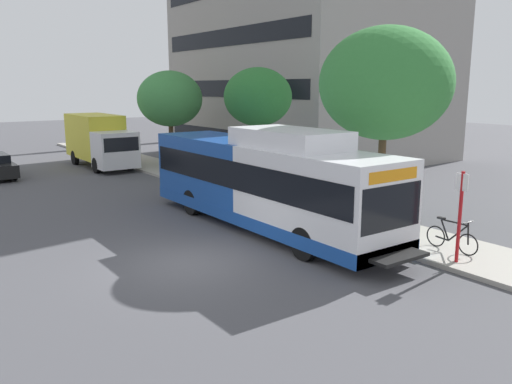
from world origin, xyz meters
The scene contains 10 objects.
ground_plane centered at (0.00, 8.00, 0.00)m, with size 120.00×120.00×0.00m, color #4C4C51.
sidewalk_curb centered at (7.00, 6.00, 0.07)m, with size 3.00×56.00×0.14m, color #A8A399.
transit_bus centered at (4.04, 1.79, 1.70)m, with size 2.58×12.25×3.65m.
bus_stop_sign_pole centered at (6.03, -4.68, 1.65)m, with size 0.10×0.36×2.60m.
bicycle_parked centered at (6.78, -3.99, 0.56)m, with size 0.52×1.76×1.02m.
street_tree_near_stop centered at (7.98, -0.13, 5.11)m, with size 4.72×4.72×6.98m.
street_tree_mid_block centered at (8.04, 7.69, 4.50)m, with size 3.27×3.27×5.77m.
street_tree_far_block centered at (7.75, 16.45, 4.26)m, with size 3.96×3.96×5.81m.
box_truck_background centered at (4.26, 19.41, 1.74)m, with size 2.32×7.01×3.25m.
lattice_comm_tower centered at (18.56, 30.86, 8.56)m, with size 1.10×1.10×26.00m.
Camera 1 is at (-6.79, -12.76, 5.04)m, focal length 36.48 mm.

